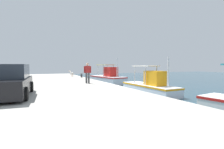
{
  "coord_description": "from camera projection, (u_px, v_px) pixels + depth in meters",
  "views": [
    {
      "loc": [
        13.03,
        -5.79,
        2.33
      ],
      "look_at": [
        -2.93,
        1.54,
        1.35
      ],
      "focal_mm": 27.5,
      "sensor_mm": 36.0,
      "label": 1
    }
  ],
  "objects": [
    {
      "name": "quay_pier",
      "position": [
        46.0,
        92.0,
        12.26
      ],
      "size": [
        36.0,
        10.0,
        0.8
      ],
      "primitive_type": "cube",
      "color": "#BCB7AD",
      "rests_on": "ground"
    },
    {
      "name": "fishing_boat_nearest",
      "position": [
        108.0,
        78.0,
        21.87
      ],
      "size": [
        5.95,
        2.93,
        3.11
      ],
      "color": "white",
      "rests_on": "ground"
    },
    {
      "name": "fishing_boat_second",
      "position": [
        150.0,
        86.0,
        14.04
      ],
      "size": [
        5.78,
        1.79,
        2.9
      ],
      "color": "white",
      "rests_on": "ground"
    },
    {
      "name": "pelican",
      "position": [
        72.0,
        73.0,
        22.68
      ],
      "size": [
        0.66,
        0.93,
        0.82
      ],
      "color": "tan",
      "rests_on": "quay_pier"
    },
    {
      "name": "fisherman_standing",
      "position": [
        88.0,
        72.0,
        14.2
      ],
      "size": [
        0.35,
        0.58,
        1.7
      ],
      "color": "#3F3F42",
      "rests_on": "quay_pier"
    },
    {
      "name": "parked_car",
      "position": [
        9.0,
        82.0,
        8.22
      ],
      "size": [
        4.22,
        2.12,
        1.57
      ],
      "color": "black",
      "rests_on": "quay_pier"
    },
    {
      "name": "mooring_bollard_nearest",
      "position": [
        73.0,
        74.0,
        25.7
      ],
      "size": [
        0.22,
        0.22,
        0.36
      ],
      "primitive_type": "cylinder",
      "color": "#333338",
      "rests_on": "quay_pier"
    },
    {
      "name": "mooring_bollard_second",
      "position": [
        81.0,
        75.0,
        20.98
      ],
      "size": [
        0.22,
        0.22,
        0.48
      ],
      "primitive_type": "cylinder",
      "color": "#333338",
      "rests_on": "quay_pier"
    }
  ]
}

